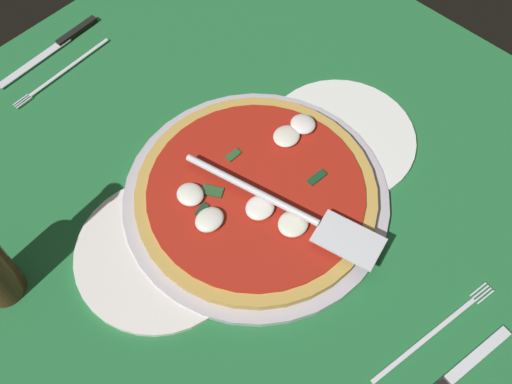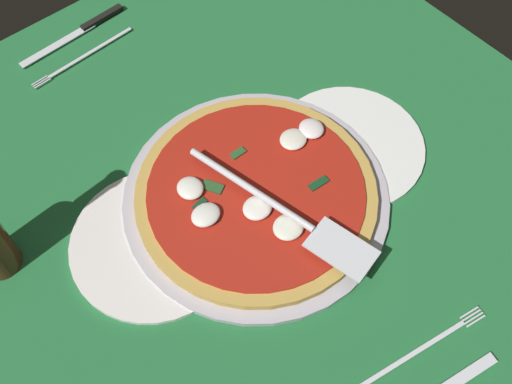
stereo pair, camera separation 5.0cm
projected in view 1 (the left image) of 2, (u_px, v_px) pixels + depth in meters
ground_plane at (244, 169)px, 91.38cm from camera, size 94.67×94.67×0.80cm
checker_pattern at (244, 167)px, 90.99cm from camera, size 94.67×94.67×0.10cm
pizza_pan at (256, 198)px, 87.39cm from camera, size 38.27×38.27×1.25cm
dinner_plate_left at (341, 138)px, 93.16cm from camera, size 22.95×22.95×1.00cm
dinner_plate_right at (161, 253)px, 82.96cm from camera, size 23.52×23.52×1.00cm
pizza at (256, 193)px, 86.14cm from camera, size 34.55×34.55×2.85cm
pizza_server at (290, 209)px, 81.98cm from camera, size 9.67×29.89×1.00cm
place_setting_near at (60, 59)px, 101.91cm from camera, size 21.44×12.64×1.40cm
place_setting_far at (439, 359)px, 75.47cm from camera, size 23.71×15.36×1.40cm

